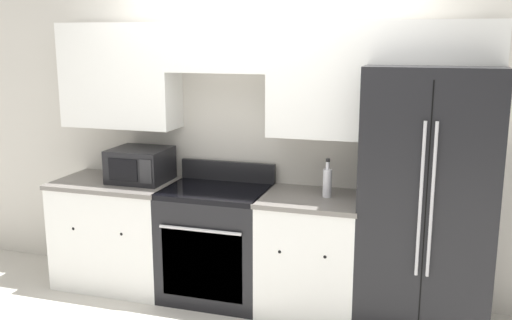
# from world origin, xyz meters

# --- Properties ---
(ground_plane) EXTENTS (12.00, 12.00, 0.00)m
(ground_plane) POSITION_xyz_m (0.00, 0.00, 0.00)
(ground_plane) COLOR beige
(wall_back) EXTENTS (8.00, 0.39, 2.60)m
(wall_back) POSITION_xyz_m (0.02, 0.58, 1.48)
(wall_back) COLOR beige
(wall_back) RESTS_ON ground_plane
(lower_cabinets_left) EXTENTS (0.98, 0.64, 0.89)m
(lower_cabinets_left) POSITION_xyz_m (-1.20, 0.31, 0.44)
(lower_cabinets_left) COLOR white
(lower_cabinets_left) RESTS_ON ground_plane
(lower_cabinets_right) EXTENTS (0.74, 0.64, 0.89)m
(lower_cabinets_right) POSITION_xyz_m (0.43, 0.31, 0.44)
(lower_cabinets_right) COLOR white
(lower_cabinets_right) RESTS_ON ground_plane
(oven_range) EXTENTS (0.80, 0.65, 1.05)m
(oven_range) POSITION_xyz_m (-0.33, 0.31, 0.45)
(oven_range) COLOR black
(oven_range) RESTS_ON ground_plane
(refrigerator) EXTENTS (0.89, 0.77, 1.85)m
(refrigerator) POSITION_xyz_m (1.24, 0.37, 0.93)
(refrigerator) COLOR black
(refrigerator) RESTS_ON ground_plane
(microwave) EXTENTS (0.45, 0.42, 0.27)m
(microwave) POSITION_xyz_m (-1.00, 0.37, 1.02)
(microwave) COLOR black
(microwave) RESTS_ON lower_cabinets_left
(bottle) EXTENTS (0.07, 0.07, 0.29)m
(bottle) POSITION_xyz_m (0.54, 0.34, 1.00)
(bottle) COLOR silver
(bottle) RESTS_ON lower_cabinets_right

